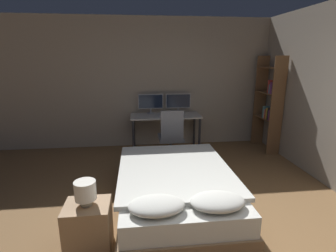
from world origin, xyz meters
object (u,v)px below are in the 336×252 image
computer_mouse (180,116)px  monitor_left (151,102)px  bookshelf (270,101)px  nightstand (89,228)px  bedside_lamp (85,191)px  bed (176,189)px  keyboard (167,117)px  desk (166,120)px  office_chair (171,142)px  monitor_right (178,102)px

computer_mouse → monitor_left: bearing=143.8°
bookshelf → computer_mouse: bearing=178.0°
nightstand → bedside_lamp: size_ratio=2.12×
bed → keyboard: size_ratio=6.06×
nightstand → keyboard: bearing=68.1°
computer_mouse → bed: bearing=-100.5°
monitor_left → nightstand: bearing=-104.3°
nightstand → desk: desk is taller
bedside_lamp → office_chair: (1.11, 2.19, -0.27)m
computer_mouse → bookshelf: size_ratio=0.04×
bedside_lamp → bed: bearing=34.9°
nightstand → monitor_right: monitor_right is taller
nightstand → keyboard: size_ratio=1.52×
desk → computer_mouse: (0.26, -0.20, 0.11)m
bed → monitor_left: bearing=94.2°
desk → office_chair: 0.76m
monitor_right → computer_mouse: size_ratio=7.55×
monitor_left → monitor_right: (0.58, 0.00, 0.00)m
nightstand → computer_mouse: bearing=63.5°
desk → computer_mouse: bearing=-37.5°
nightstand → bedside_lamp: 0.41m
nightstand → bookshelf: bookshelf is taller
monitor_right → keyboard: monitor_right is taller
monitor_left → bed: bearing=-85.8°
keyboard → computer_mouse: (0.26, 0.00, 0.01)m
bedside_lamp → monitor_left: 3.23m
monitor_right → keyboard: size_ratio=1.54×
desk → computer_mouse: 0.35m
bed → monitor_left: 2.54m
bedside_lamp → computer_mouse: 3.03m
office_chair → computer_mouse: bearing=65.3°
monitor_left → monitor_right: bearing=0.0°
nightstand → monitor_left: monitor_left is taller
keyboard → computer_mouse: bearing=0.0°
bookshelf → desk: bearing=172.8°
bed → computer_mouse: computer_mouse is taller
office_chair → desk: bearing=91.7°
bedside_lamp → monitor_left: (0.79, 3.11, 0.31)m
keyboard → bookshelf: 2.12m
monitor_right → computer_mouse: bearing=-94.4°
bedside_lamp → desk: (1.09, 2.91, -0.02)m
bookshelf → monitor_left: bearing=168.9°
bedside_lamp → bookshelf: bookshelf is taller
bed → keyboard: bearing=86.8°
monitor_left → office_chair: 1.14m
computer_mouse → office_chair: (-0.24, -0.52, -0.36)m
bed → monitor_right: 2.57m
nightstand → bed: bearing=34.9°
computer_mouse → office_chair: bearing=-114.7°
monitor_right → keyboard: 0.55m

